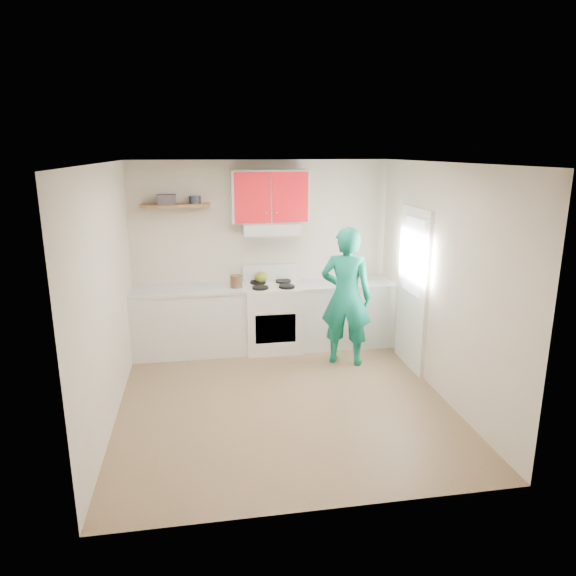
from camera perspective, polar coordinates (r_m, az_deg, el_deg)
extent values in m
plane|color=brown|center=(6.01, -0.55, -12.07)|extent=(3.80, 3.80, 0.00)
cube|color=white|center=(5.36, -0.63, 13.54)|extent=(3.60, 3.80, 0.04)
cube|color=beige|center=(7.38, -2.89, 3.74)|extent=(3.60, 0.04, 2.60)
cube|color=beige|center=(3.78, 3.94, -7.35)|extent=(3.60, 0.04, 2.60)
cube|color=beige|center=(5.57, -19.21, -0.80)|extent=(0.04, 3.80, 2.60)
cube|color=beige|center=(6.08, 16.41, 0.71)|extent=(0.04, 3.80, 2.60)
cube|color=white|center=(6.75, 13.51, -0.11)|extent=(0.05, 0.85, 2.05)
cube|color=white|center=(6.65, 13.51, 3.41)|extent=(0.01, 0.55, 0.95)
cube|color=silver|center=(7.26, -10.71, -3.64)|extent=(1.52, 0.60, 0.90)
cube|color=silver|center=(7.52, 6.13, -2.80)|extent=(1.32, 0.60, 0.90)
cube|color=white|center=(7.29, -1.72, -3.21)|extent=(0.76, 0.65, 0.92)
cube|color=silver|center=(7.11, -1.92, 6.55)|extent=(0.76, 0.44, 0.15)
cube|color=red|center=(7.12, -2.01, 10.00)|extent=(1.02, 0.33, 0.70)
cube|color=brown|center=(7.09, -12.21, 8.85)|extent=(0.90, 0.30, 0.04)
cube|color=#433B42|center=(7.06, -13.17, 9.43)|extent=(0.25, 0.18, 0.13)
cylinder|color=#333D4C|center=(7.10, -10.17, 9.49)|extent=(0.16, 0.16, 0.10)
ellipsoid|color=olive|center=(7.30, -2.96, 1.19)|extent=(0.22, 0.22, 0.16)
cylinder|color=#503523|center=(7.07, -5.71, 0.65)|extent=(0.19, 0.19, 0.19)
cube|color=olive|center=(7.33, 5.94, 0.46)|extent=(0.31, 0.25, 0.02)
cube|color=red|center=(7.53, 8.73, 0.70)|extent=(0.33, 0.30, 0.01)
imported|color=#0D765E|center=(6.72, 6.39, -0.95)|extent=(0.78, 0.67, 1.81)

